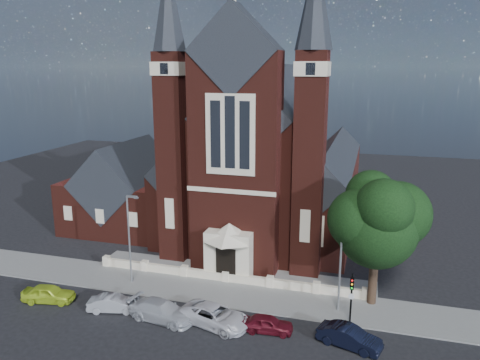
% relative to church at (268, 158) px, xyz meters
% --- Properties ---
extents(ground, '(120.00, 120.00, 0.00)m').
position_rel_church_xyz_m(ground, '(0.00, -7.94, -8.19)').
color(ground, black).
rests_on(ground, ground).
extents(pavement_strip, '(60.00, 5.00, 0.12)m').
position_rel_church_xyz_m(pavement_strip, '(0.00, -18.44, -8.19)').
color(pavement_strip, slate).
rests_on(pavement_strip, ground).
extents(forecourt_paving, '(26.00, 3.00, 0.14)m').
position_rel_church_xyz_m(forecourt_paving, '(0.00, -14.44, -8.19)').
color(forecourt_paving, slate).
rests_on(forecourt_paving, ground).
extents(forecourt_wall, '(24.00, 0.40, 0.90)m').
position_rel_church_xyz_m(forecourt_wall, '(0.00, -16.44, -8.19)').
color(forecourt_wall, beige).
rests_on(forecourt_wall, ground).
extents(church, '(20.01, 34.90, 29.20)m').
position_rel_church_xyz_m(church, '(0.00, 0.00, 0.00)').
color(church, '#4A1B13').
rests_on(church, ground).
extents(parish_hall, '(12.00, 12.20, 10.24)m').
position_rel_church_xyz_m(parish_hall, '(-16.00, -4.94, -4.17)').
color(parish_hall, '#4A1B13').
rests_on(parish_hall, ground).
extents(street_tree, '(6.40, 6.60, 10.70)m').
position_rel_church_xyz_m(street_tree, '(12.60, -17.23, -1.23)').
color(street_tree, black).
rests_on(street_tree, ground).
extents(street_lamp_left, '(1.16, 0.22, 8.09)m').
position_rel_church_xyz_m(street_lamp_left, '(-7.91, -18.94, -3.59)').
color(street_lamp_left, gray).
rests_on(street_lamp_left, ground).
extents(street_lamp_right, '(1.16, 0.22, 8.09)m').
position_rel_church_xyz_m(street_lamp_right, '(10.09, -18.94, -3.59)').
color(street_lamp_right, gray).
rests_on(street_lamp_right, ground).
extents(traffic_signal, '(0.28, 0.42, 4.00)m').
position_rel_church_xyz_m(traffic_signal, '(11.00, -20.52, -5.60)').
color(traffic_signal, black).
rests_on(traffic_signal, ground).
extents(car_lime_van, '(4.45, 2.50, 1.43)m').
position_rel_church_xyz_m(car_lime_van, '(-12.80, -23.87, -7.47)').
color(car_lime_van, '#B6D22A').
rests_on(car_lime_van, ground).
extents(car_silver_a, '(4.18, 2.37, 1.30)m').
position_rel_church_xyz_m(car_silver_a, '(-6.90, -23.75, -7.53)').
color(car_silver_a, '#919398').
rests_on(car_silver_a, ground).
extents(car_silver_b, '(5.51, 2.91, 1.52)m').
position_rel_church_xyz_m(car_silver_b, '(-2.69, -23.92, -7.42)').
color(car_silver_b, '#B5B8BD').
rests_on(car_silver_b, ground).
extents(car_white_suv, '(5.95, 3.92, 1.52)m').
position_rel_church_xyz_m(car_white_suv, '(1.41, -23.50, -7.43)').
color(car_white_suv, white).
rests_on(car_white_suv, ground).
extents(car_dark_red, '(3.83, 1.79, 1.27)m').
position_rel_church_xyz_m(car_dark_red, '(5.32, -23.27, -7.55)').
color(car_dark_red, '#590F1A').
rests_on(car_dark_red, ground).
extents(car_navy, '(4.63, 2.70, 1.44)m').
position_rel_church_xyz_m(car_navy, '(11.12, -23.51, -7.46)').
color(car_navy, black).
rests_on(car_navy, ground).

